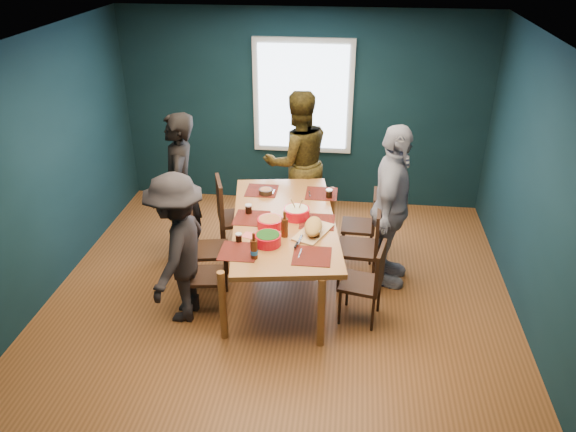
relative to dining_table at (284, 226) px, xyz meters
name	(u,v)px	position (x,y,z in m)	size (l,w,h in m)	color
room	(282,173)	(-0.01, -0.03, 0.63)	(5.01, 5.01, 2.71)	#94562B
dining_table	(284,226)	(0.00, 0.00, 0.00)	(1.40, 2.29, 0.82)	#9F5A2F
chair_left_far	(230,212)	(-0.73, 0.57, -0.16)	(0.57, 0.57, 1.00)	#321E10
chair_left_mid	(201,243)	(-0.91, -0.11, -0.21)	(0.48, 0.48, 0.90)	#321E10
chair_left_near	(196,269)	(-0.84, -0.56, -0.25)	(0.43, 0.43, 0.84)	#321E10
chair_right_far	(365,220)	(0.89, 0.69, -0.24)	(0.40, 0.40, 0.86)	#321E10
chair_right_mid	(367,242)	(0.90, 0.08, -0.18)	(0.46, 0.46, 0.96)	#321E10
chair_right_near	(370,278)	(0.92, -0.54, -0.23)	(0.46, 0.46, 0.87)	#321E10
person_far_left	(180,190)	(-1.26, 0.42, 0.17)	(0.66, 0.43, 1.82)	black
person_back	(298,162)	(0.00, 1.40, 0.18)	(0.90, 0.70, 1.84)	black
person_right	(391,208)	(1.13, 0.22, 0.18)	(1.08, 0.45, 1.84)	white
person_near_left	(178,249)	(-0.97, -0.68, 0.05)	(1.02, 0.59, 1.58)	black
bowl_salad	(270,223)	(-0.13, -0.18, 0.13)	(0.26, 0.26, 0.11)	red
bowl_dumpling	(297,213)	(0.13, 0.07, 0.14)	(0.28, 0.28, 0.26)	red
bowl_herbs	(268,239)	(-0.10, -0.53, 0.14)	(0.26, 0.26, 0.11)	red
cutting_board	(313,228)	(0.33, -0.25, 0.14)	(0.42, 0.64, 0.14)	tan
small_bowl	(266,191)	(-0.29, 0.61, 0.11)	(0.16, 0.16, 0.07)	black
beer_bottle_a	(254,249)	(-0.19, -0.79, 0.17)	(0.07, 0.07, 0.27)	#411C0B
beer_bottle_b	(285,227)	(0.05, -0.35, 0.19)	(0.07, 0.07, 0.28)	#411C0B
cola_glass_a	(239,237)	(-0.39, -0.51, 0.13)	(0.07, 0.07, 0.09)	black
cola_glass_b	(317,234)	(0.37, -0.35, 0.13)	(0.07, 0.07, 0.09)	black
cola_glass_c	(329,193)	(0.45, 0.60, 0.14)	(0.08, 0.08, 0.11)	black
cola_glass_d	(249,209)	(-0.40, 0.11, 0.14)	(0.08, 0.08, 0.11)	black
napkin_a	(318,217)	(0.36, 0.10, 0.08)	(0.14, 0.14, 0.00)	#DA5D5C
napkin_b	(249,235)	(-0.32, -0.37, 0.08)	(0.12, 0.12, 0.00)	#DA5D5C
napkin_c	(308,258)	(0.32, -0.73, 0.08)	(0.13, 0.13, 0.00)	#DA5D5C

